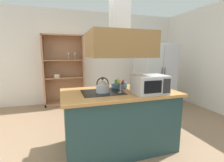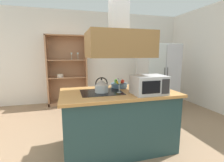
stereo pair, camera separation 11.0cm
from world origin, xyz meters
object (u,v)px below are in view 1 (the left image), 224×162
object	(u,v)px
dish_cabinet	(64,74)
fruit_bowl	(119,85)
microwave	(150,84)
cutting_board	(142,87)
refrigerator	(154,77)
kettle	(103,86)
wine_glass_on_counter	(120,82)

from	to	relation	value
dish_cabinet	fruit_bowl	distance (m)	2.48
dish_cabinet	fruit_bowl	world-z (taller)	dish_cabinet
microwave	fruit_bowl	world-z (taller)	microwave
microwave	fruit_bowl	bearing A→B (deg)	116.54
dish_cabinet	microwave	world-z (taller)	dish_cabinet
cutting_board	microwave	distance (m)	0.42
refrigerator	dish_cabinet	world-z (taller)	dish_cabinet
kettle	cutting_board	bearing A→B (deg)	10.38
refrigerator	cutting_board	xyz separation A→B (m)	(-1.10, -1.37, 0.06)
microwave	wine_glass_on_counter	bearing A→B (deg)	155.79
kettle	fruit_bowl	distance (m)	0.45
cutting_board	refrigerator	bearing A→B (deg)	51.18
cutting_board	wine_glass_on_counter	distance (m)	0.54
refrigerator	wine_glass_on_counter	world-z (taller)	refrigerator
dish_cabinet	fruit_bowl	size ratio (longest dim) A/B	7.35
dish_cabinet	cutting_board	xyz separation A→B (m)	(1.18, -2.48, 0.04)
dish_cabinet	wine_glass_on_counter	world-z (taller)	dish_cabinet
kettle	microwave	distance (m)	0.68
refrigerator	dish_cabinet	bearing A→B (deg)	154.12
refrigerator	cutting_board	distance (m)	1.76
dish_cabinet	cutting_board	distance (m)	2.74
kettle	wine_glass_on_counter	distance (m)	0.26
microwave	refrigerator	bearing A→B (deg)	55.96
wine_glass_on_counter	fruit_bowl	distance (m)	0.39
kettle	fruit_bowl	world-z (taller)	kettle
dish_cabinet	wine_glass_on_counter	bearing A→B (deg)	-75.25
kettle	cutting_board	size ratio (longest dim) A/B	0.65
refrigerator	microwave	bearing A→B (deg)	-124.04
refrigerator	cutting_board	world-z (taller)	refrigerator
refrigerator	kettle	xyz separation A→B (m)	(-1.81, -1.50, 0.14)
microwave	fruit_bowl	distance (m)	0.60
refrigerator	kettle	world-z (taller)	refrigerator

